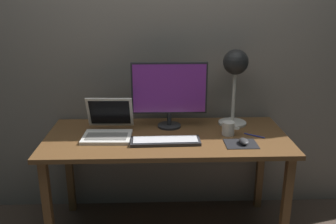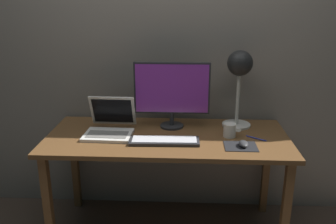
{
  "view_description": "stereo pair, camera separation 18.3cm",
  "coord_description": "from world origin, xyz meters",
  "px_view_note": "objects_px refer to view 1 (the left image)",
  "views": [
    {
      "loc": [
        -0.07,
        -2.23,
        1.64
      ],
      "look_at": [
        0.01,
        -0.05,
        0.92
      ],
      "focal_mm": 38.68,
      "sensor_mm": 36.0,
      "label": 1
    },
    {
      "loc": [
        0.12,
        -2.23,
        1.64
      ],
      "look_at": [
        0.01,
        -0.05,
        0.92
      ],
      "focal_mm": 38.68,
      "sensor_mm": 36.0,
      "label": 2
    }
  ],
  "objects_px": {
    "laptop": "(108,125)",
    "mouse": "(244,141)",
    "coffee_mug": "(228,128)",
    "keyboard_main": "(165,141)",
    "pen": "(254,136)",
    "monitor": "(169,91)",
    "desk_lamp": "(235,69)"
  },
  "relations": [
    {
      "from": "keyboard_main",
      "to": "laptop",
      "type": "relative_size",
      "value": 1.34
    },
    {
      "from": "monitor",
      "to": "pen",
      "type": "height_order",
      "value": "monitor"
    },
    {
      "from": "keyboard_main",
      "to": "laptop",
      "type": "height_order",
      "value": "laptop"
    },
    {
      "from": "coffee_mug",
      "to": "monitor",
      "type": "bearing_deg",
      "value": 157.69
    },
    {
      "from": "mouse",
      "to": "pen",
      "type": "relative_size",
      "value": 0.69
    },
    {
      "from": "laptop",
      "to": "coffee_mug",
      "type": "height_order",
      "value": "laptop"
    },
    {
      "from": "laptop",
      "to": "coffee_mug",
      "type": "xyz_separation_m",
      "value": [
        0.8,
        -0.03,
        -0.02
      ]
    },
    {
      "from": "laptop",
      "to": "pen",
      "type": "relative_size",
      "value": 2.36
    },
    {
      "from": "monitor",
      "to": "desk_lamp",
      "type": "xyz_separation_m",
      "value": [
        0.46,
        0.05,
        0.14
      ]
    },
    {
      "from": "monitor",
      "to": "coffee_mug",
      "type": "relative_size",
      "value": 4.44
    },
    {
      "from": "mouse",
      "to": "desk_lamp",
      "type": "bearing_deg",
      "value": 89.46
    },
    {
      "from": "mouse",
      "to": "pen",
      "type": "distance_m",
      "value": 0.17
    },
    {
      "from": "monitor",
      "to": "laptop",
      "type": "height_order",
      "value": "monitor"
    },
    {
      "from": "keyboard_main",
      "to": "desk_lamp",
      "type": "relative_size",
      "value": 0.82
    },
    {
      "from": "pen",
      "to": "laptop",
      "type": "bearing_deg",
      "value": 176.0
    },
    {
      "from": "laptop",
      "to": "mouse",
      "type": "distance_m",
      "value": 0.89
    },
    {
      "from": "monitor",
      "to": "mouse",
      "type": "height_order",
      "value": "monitor"
    },
    {
      "from": "monitor",
      "to": "coffee_mug",
      "type": "distance_m",
      "value": 0.47
    },
    {
      "from": "desk_lamp",
      "to": "coffee_mug",
      "type": "relative_size",
      "value": 4.59
    },
    {
      "from": "keyboard_main",
      "to": "pen",
      "type": "xyz_separation_m",
      "value": [
        0.59,
        0.09,
        -0.01
      ]
    },
    {
      "from": "monitor",
      "to": "mouse",
      "type": "bearing_deg",
      "value": -35.96
    },
    {
      "from": "monitor",
      "to": "desk_lamp",
      "type": "distance_m",
      "value": 0.48
    },
    {
      "from": "monitor",
      "to": "desk_lamp",
      "type": "bearing_deg",
      "value": 5.73
    },
    {
      "from": "desk_lamp",
      "to": "laptop",
      "type": "bearing_deg",
      "value": -168.59
    },
    {
      "from": "desk_lamp",
      "to": "coffee_mug",
      "type": "xyz_separation_m",
      "value": [
        -0.07,
        -0.21,
        -0.35
      ]
    },
    {
      "from": "coffee_mug",
      "to": "pen",
      "type": "bearing_deg",
      "value": -12.61
    },
    {
      "from": "keyboard_main",
      "to": "coffee_mug",
      "type": "relative_size",
      "value": 3.78
    },
    {
      "from": "monitor",
      "to": "keyboard_main",
      "type": "height_order",
      "value": "monitor"
    },
    {
      "from": "laptop",
      "to": "desk_lamp",
      "type": "bearing_deg",
      "value": 11.41
    },
    {
      "from": "keyboard_main",
      "to": "monitor",
      "type": "bearing_deg",
      "value": 83.03
    },
    {
      "from": "pen",
      "to": "keyboard_main",
      "type": "bearing_deg",
      "value": -171.18
    },
    {
      "from": "laptop",
      "to": "monitor",
      "type": "bearing_deg",
      "value": 17.48
    }
  ]
}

